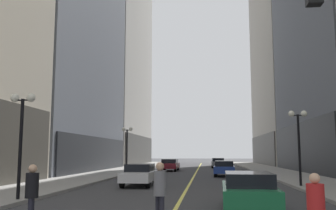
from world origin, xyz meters
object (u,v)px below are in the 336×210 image
object	(u,v)px
street_lamp_left_near	(22,122)
street_lamp_left_far	(127,140)
car_blue	(224,168)
car_maroon	(170,164)
car_green	(248,190)
pedestrian_in_black_coat	(32,192)
pedestrian_in_red_jacket	(316,208)
car_grey	(218,163)
pedestrian_in_grey_suit	(160,189)
street_lamp_right_mid	(298,131)
car_white	(140,174)

from	to	relation	value
street_lamp_left_near	street_lamp_left_far	world-z (taller)	same
car_blue	car_maroon	size ratio (longest dim) A/B	1.01
car_green	pedestrian_in_black_coat	size ratio (longest dim) A/B	2.69
pedestrian_in_red_jacket	street_lamp_left_near	world-z (taller)	street_lamp_left_near
car_grey	street_lamp_left_near	bearing A→B (deg)	-103.83
pedestrian_in_black_coat	street_lamp_left_near	size ratio (longest dim) A/B	0.38
car_blue	car_green	bearing A→B (deg)	-90.18
pedestrian_in_grey_suit	pedestrian_in_black_coat	xyz separation A→B (m)	(-3.30, -0.61, -0.03)
street_lamp_left_far	street_lamp_left_near	bearing A→B (deg)	-90.00
pedestrian_in_grey_suit	pedestrian_in_black_coat	world-z (taller)	pedestrian_in_grey_suit
car_grey	pedestrian_in_red_jacket	size ratio (longest dim) A/B	2.62
car_maroon	street_lamp_left_near	distance (m)	27.70
street_lamp_left_far	street_lamp_right_mid	size ratio (longest dim) A/B	1.00
car_maroon	street_lamp_left_near	world-z (taller)	street_lamp_left_near
pedestrian_in_black_coat	car_green	bearing A→B (deg)	32.59
car_blue	street_lamp_left_near	size ratio (longest dim) A/B	1.01
car_maroon	street_lamp_left_near	xyz separation A→B (m)	(-3.38, -27.37, 2.54)
car_blue	pedestrian_in_grey_suit	xyz separation A→B (m)	(-2.74, -22.60, 0.29)
street_lamp_right_mid	car_blue	bearing A→B (deg)	109.56
car_blue	pedestrian_in_grey_suit	world-z (taller)	pedestrian_in_grey_suit
car_green	car_grey	distance (m)	37.70
car_green	street_lamp_left_near	world-z (taller)	street_lamp_left_near
car_white	car_grey	world-z (taller)	same
car_blue	car_grey	size ratio (longest dim) A/B	1.07
pedestrian_in_red_jacket	car_blue	bearing A→B (deg)	91.44
pedestrian_in_black_coat	car_white	bearing A→B (deg)	88.01
car_blue	pedestrian_in_red_jacket	xyz separation A→B (m)	(0.63, -25.01, 0.20)
pedestrian_in_black_coat	street_lamp_left_near	distance (m)	6.23
car_white	street_lamp_left_near	world-z (taller)	street_lamp_left_near
pedestrian_in_red_jacket	street_lamp_left_near	size ratio (longest dim) A/B	0.36
street_lamp_left_far	street_lamp_right_mid	distance (m)	18.06
pedestrian_in_grey_suit	street_lamp_left_near	xyz separation A→B (m)	(-6.27, 4.37, 2.24)
pedestrian_in_red_jacket	street_lamp_right_mid	size ratio (longest dim) A/B	0.36
street_lamp_left_near	street_lamp_left_far	size ratio (longest dim) A/B	1.00
car_maroon	pedestrian_in_grey_suit	size ratio (longest dim) A/B	2.55
pedestrian_in_black_coat	street_lamp_right_mid	world-z (taller)	street_lamp_right_mid
car_white	car_blue	distance (m)	11.43
car_white	pedestrian_in_black_coat	size ratio (longest dim) A/B	2.63
car_grey	pedestrian_in_black_coat	world-z (taller)	pedestrian_in_black_coat
pedestrian_in_grey_suit	street_lamp_right_mid	size ratio (longest dim) A/B	0.39
pedestrian_in_red_jacket	car_grey	bearing A→B (deg)	90.85
car_green	pedestrian_in_red_jacket	xyz separation A→B (m)	(0.69, -5.62, 0.20)
car_green	car_white	xyz separation A→B (m)	(-5.51, 9.42, -0.00)
car_maroon	street_lamp_right_mid	size ratio (longest dim) A/B	1.00
pedestrian_in_red_jacket	street_lamp_left_far	bearing A→B (deg)	109.58
car_white	pedestrian_in_grey_suit	world-z (taller)	pedestrian_in_grey_suit
car_green	street_lamp_left_far	size ratio (longest dim) A/B	1.02
pedestrian_in_red_jacket	street_lamp_right_mid	distance (m)	14.88
car_maroon	pedestrian_in_grey_suit	world-z (taller)	pedestrian_in_grey_suit
car_white	pedestrian_in_grey_suit	size ratio (longest dim) A/B	2.55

